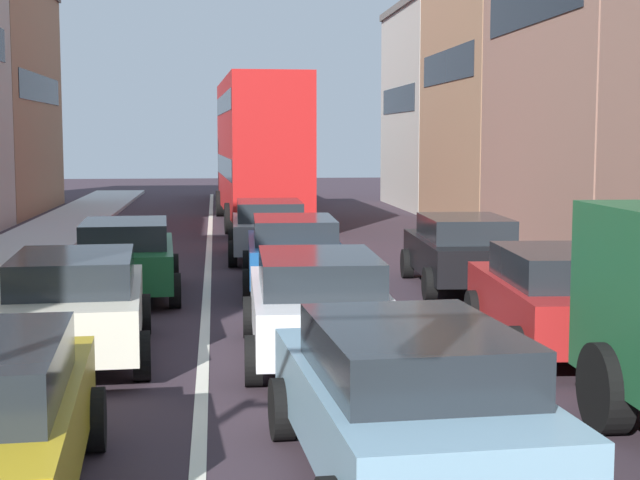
{
  "coord_description": "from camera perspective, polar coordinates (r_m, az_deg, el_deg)",
  "views": [
    {
      "loc": [
        -1.51,
        -1.86,
        3.1
      ],
      "look_at": [
        0.0,
        12.0,
        1.6
      ],
      "focal_mm": 54.14,
      "sensor_mm": 36.0,
      "label": 1
    }
  ],
  "objects": [
    {
      "name": "lane_stripe_left",
      "position": [
        22.08,
        -6.65,
        -1.95
      ],
      "size": [
        0.16,
        60.0,
        0.01
      ],
      "primitive_type": "cube",
      "color": "silver",
      "rests_on": "ground"
    },
    {
      "name": "coupe_centre_lane_fourth",
      "position": [
        19.44,
        -1.57,
        -0.66
      ],
      "size": [
        2.16,
        4.35,
        1.49
      ],
      "rotation": [
        0.0,
        0.0,
        1.54
      ],
      "color": "#194C8C",
      "rests_on": "ground"
    },
    {
      "name": "lane_stripe_right",
      "position": [
        22.31,
        2.12,
        -1.83
      ],
      "size": [
        0.16,
        60.0,
        0.01
      ],
      "primitive_type": "cube",
      "color": "silver",
      "rests_on": "ground"
    },
    {
      "name": "sedan_centre_lane_fifth",
      "position": [
        24.38,
        -3.04,
        0.72
      ],
      "size": [
        2.12,
        4.33,
        1.49
      ],
      "rotation": [
        0.0,
        0.0,
        1.55
      ],
      "color": "gray",
      "rests_on": "ground"
    },
    {
      "name": "hatchback_centre_lane_third",
      "position": [
        13.45,
        -0.14,
        -3.72
      ],
      "size": [
        2.14,
        4.34,
        1.49
      ],
      "rotation": [
        0.0,
        0.0,
        1.55
      ],
      "color": "silver",
      "rests_on": "ground"
    },
    {
      "name": "wagon_right_lane_far",
      "position": [
        19.87,
        8.44,
        -0.58
      ],
      "size": [
        2.24,
        4.39,
        1.49
      ],
      "rotation": [
        0.0,
        0.0,
        1.52
      ],
      "color": "black",
      "rests_on": "ground"
    },
    {
      "name": "sedan_left_lane_third",
      "position": [
        13.9,
        -14.26,
        -3.59
      ],
      "size": [
        2.28,
        4.41,
        1.49
      ],
      "rotation": [
        0.0,
        0.0,
        1.64
      ],
      "color": "beige",
      "rests_on": "ground"
    },
    {
      "name": "bus_mid_queue_primary",
      "position": [
        33.89,
        -3.58,
        5.68
      ],
      "size": [
        3.1,
        10.59,
        5.06
      ],
      "rotation": [
        0.0,
        0.0,
        1.61
      ],
      "color": "#B21919",
      "rests_on": "ground"
    },
    {
      "name": "sedan_right_lane_behind_truck",
      "position": [
        14.42,
        13.91,
        -3.23
      ],
      "size": [
        2.3,
        4.41,
        1.49
      ],
      "rotation": [
        0.0,
        0.0,
        1.5
      ],
      "color": "#A51E1E",
      "rests_on": "ground"
    },
    {
      "name": "sedan_left_lane_fourth",
      "position": [
        19.03,
        -11.42,
        -0.93
      ],
      "size": [
        2.24,
        4.39,
        1.49
      ],
      "rotation": [
        0.0,
        0.0,
        1.62
      ],
      "color": "#19592D",
      "rests_on": "ground"
    },
    {
      "name": "bus_far_queue_secondary",
      "position": [
        46.17,
        -4.13,
        4.47
      ],
      "size": [
        3.03,
        10.57,
        2.9
      ],
      "rotation": [
        0.0,
        0.0,
        1.6
      ],
      "color": "#B21919",
      "rests_on": "ground"
    },
    {
      "name": "sedan_centre_lane_second",
      "position": [
        8.65,
        5.18,
        -9.34
      ],
      "size": [
        2.27,
        4.4,
        1.49
      ],
      "rotation": [
        0.0,
        0.0,
        1.63
      ],
      "color": "#759EB7",
      "rests_on": "ground"
    }
  ]
}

